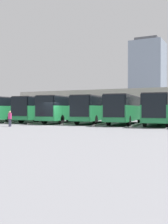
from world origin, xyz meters
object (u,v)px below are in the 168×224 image
(bus_3, at_px, (95,108))
(pedestrian, at_px, (10,118))
(bus_1, at_px, (159,108))
(bus_6, at_px, (17,108))
(bus_5, at_px, (42,108))
(bus_4, at_px, (65,108))
(bus_2, at_px, (125,108))

(bus_3, bearing_deg, pedestrian, 57.13)
(bus_1, bearing_deg, bus_6, -6.29)
(bus_1, bearing_deg, bus_5, -7.96)
(bus_3, bearing_deg, bus_6, -3.71)
(bus_4, bearing_deg, bus_2, 176.55)
(bus_1, height_order, bus_2, same)
(bus_2, distance_m, bus_3, 3.97)
(bus_6, bearing_deg, bus_5, -179.67)
(bus_4, bearing_deg, pedestrian, 77.42)
(bus_2, relative_size, bus_4, 1.00)
(bus_1, distance_m, bus_2, 3.97)
(bus_4, bearing_deg, bus_1, 174.42)
(bus_1, bearing_deg, bus_3, -10.17)
(bus_4, distance_m, bus_6, 7.93)
(bus_5, height_order, bus_6, same)
(bus_4, xyz_separation_m, bus_5, (3.97, -0.56, 0.00))
(bus_2, height_order, bus_5, same)
(bus_1, height_order, bus_4, same)
(bus_6, bearing_deg, bus_3, 176.29)
(bus_1, distance_m, bus_5, 15.87)
(bus_1, relative_size, bus_6, 1.00)
(bus_2, bearing_deg, bus_4, -3.45)
(bus_2, bearing_deg, bus_3, -10.47)
(bus_1, relative_size, bus_2, 1.00)
(bus_6, height_order, pedestrian, bus_6)
(bus_3, height_order, bus_4, same)
(pedestrian, bearing_deg, bus_2, 126.19)
(bus_4, height_order, pedestrian, bus_4)
(bus_5, bearing_deg, bus_4, 164.97)
(bus_4, xyz_separation_m, bus_6, (7.93, -0.04, 0.00))
(bus_3, height_order, pedestrian, bus_3)
(bus_4, distance_m, pedestrian, 9.43)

